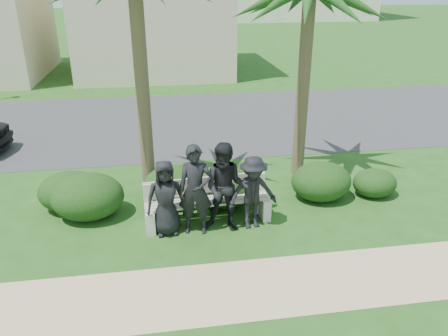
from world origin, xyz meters
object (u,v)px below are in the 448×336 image
at_px(park_bench, 208,204).
at_px(man_b, 195,190).
at_px(man_d, 253,193).
at_px(man_a, 166,198).
at_px(man_c, 226,188).

bearing_deg(park_bench, man_b, -131.56).
bearing_deg(man_d, man_b, 173.84).
bearing_deg(park_bench, man_d, -25.78).
distance_m(man_a, man_c, 1.24).
xyz_separation_m(man_a, man_b, (0.61, -0.05, 0.15)).
xyz_separation_m(man_a, man_c, (1.23, -0.04, 0.15)).
height_order(man_b, man_d, man_b).
distance_m(man_b, man_c, 0.63).
xyz_separation_m(park_bench, man_d, (0.91, -0.36, 0.38)).
height_order(park_bench, man_d, man_d).
xyz_separation_m(park_bench, man_c, (0.34, -0.36, 0.54)).
bearing_deg(man_d, man_a, 172.14).
relative_size(man_a, man_b, 0.84).
bearing_deg(park_bench, man_a, -163.98).
relative_size(man_a, man_c, 0.84).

